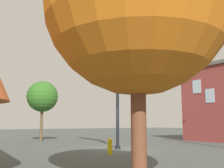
{
  "coord_description": "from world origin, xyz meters",
  "views": [
    {
      "loc": [
        -14.38,
        10.13,
        1.61
      ],
      "look_at": [
        0.79,
        -0.1,
        4.25
      ],
      "focal_mm": 43.55,
      "sensor_mm": 36.0,
      "label": 1
    }
  ],
  "objects_px": {
    "signal_pole_assembly": "(105,69)",
    "tree_far": "(42,97)",
    "tree_mid": "(137,3)",
    "fire_hydrant": "(110,146)"
  },
  "relations": [
    {
      "from": "signal_pole_assembly",
      "to": "tree_far",
      "type": "xyz_separation_m",
      "value": [
        7.85,
        1.8,
        -1.49
      ]
    },
    {
      "from": "signal_pole_assembly",
      "to": "tree_mid",
      "type": "height_order",
      "value": "signal_pole_assembly"
    },
    {
      "from": "signal_pole_assembly",
      "to": "fire_hydrant",
      "type": "bearing_deg",
      "value": 150.72
    },
    {
      "from": "signal_pole_assembly",
      "to": "fire_hydrant",
      "type": "xyz_separation_m",
      "value": [
        -4.26,
        2.39,
        -5.09
      ]
    },
    {
      "from": "fire_hydrant",
      "to": "tree_far",
      "type": "distance_m",
      "value": 12.65
    },
    {
      "from": "tree_mid",
      "to": "fire_hydrant",
      "type": "bearing_deg",
      "value": -28.25
    },
    {
      "from": "tree_mid",
      "to": "tree_far",
      "type": "distance_m",
      "value": 19.37
    },
    {
      "from": "signal_pole_assembly",
      "to": "fire_hydrant",
      "type": "height_order",
      "value": "signal_pole_assembly"
    },
    {
      "from": "tree_mid",
      "to": "tree_far",
      "type": "height_order",
      "value": "tree_mid"
    },
    {
      "from": "tree_mid",
      "to": "signal_pole_assembly",
      "type": "bearing_deg",
      "value": -28.65
    }
  ]
}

